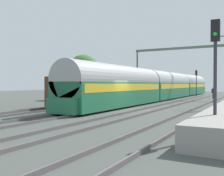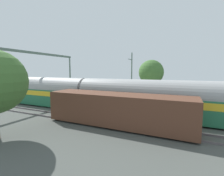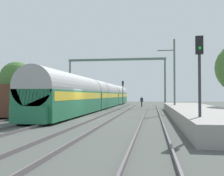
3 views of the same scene
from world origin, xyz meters
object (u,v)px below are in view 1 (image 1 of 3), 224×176
(freight_car, at_px, (96,91))
(railway_signal_far, at_px, (196,79))
(passenger_train, at_px, (168,85))
(person_crossing, at_px, (213,92))
(railway_signal_near, at_px, (215,62))
(catenary_gantry, at_px, (184,60))

(freight_car, xyz_separation_m, railway_signal_far, (5.73, 25.72, 1.57))
(passenger_train, xyz_separation_m, freight_car, (-3.81, -14.13, -0.50))
(freight_car, bearing_deg, passenger_train, 74.90)
(person_crossing, xyz_separation_m, railway_signal_near, (4.03, -30.15, 2.09))
(passenger_train, relative_size, freight_car, 3.78)
(railway_signal_near, height_order, catenary_gantry, catenary_gantry)
(freight_car, distance_m, railway_signal_far, 26.40)
(person_crossing, relative_size, catenary_gantry, 0.11)
(railway_signal_near, bearing_deg, catenary_gantry, 105.62)
(passenger_train, height_order, catenary_gantry, catenary_gantry)
(person_crossing, height_order, railway_signal_far, railway_signal_far)
(passenger_train, relative_size, railway_signal_far, 10.42)
(person_crossing, relative_size, railway_signal_near, 0.36)
(passenger_train, height_order, railway_signal_near, railway_signal_near)
(person_crossing, bearing_deg, railway_signal_near, -113.49)
(catenary_gantry, bearing_deg, railway_signal_near, -74.38)
(railway_signal_far, bearing_deg, railway_signal_near, -78.16)
(railway_signal_far, bearing_deg, passenger_train, -99.39)
(railway_signal_far, xyz_separation_m, catenary_gantry, (-0.01, -9.55, 2.83))
(passenger_train, bearing_deg, railway_signal_near, -69.59)
(person_crossing, height_order, catenary_gantry, catenary_gantry)
(freight_car, xyz_separation_m, catenary_gantry, (5.72, 16.18, 4.39))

